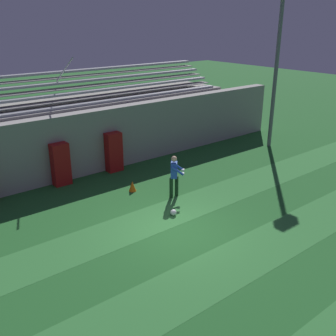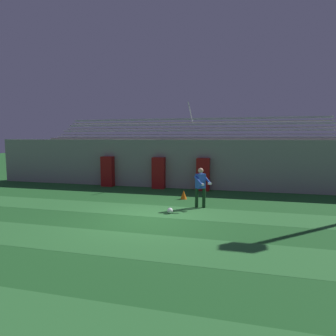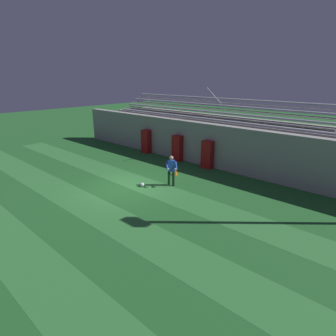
% 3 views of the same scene
% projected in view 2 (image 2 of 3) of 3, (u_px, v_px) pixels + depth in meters
% --- Properties ---
extents(ground_plane, '(80.00, 80.00, 0.00)m').
position_uv_depth(ground_plane, '(148.00, 219.00, 10.11)').
color(ground_plane, '#236028').
extents(turf_stripe_near, '(28.00, 1.78, 0.01)m').
position_uv_depth(turf_stripe_near, '(28.00, 327.00, 4.32)').
color(turf_stripe_near, '#337A38').
rests_on(turf_stripe_near, ground).
extents(turf_stripe_mid, '(28.00, 1.78, 0.01)m').
position_uv_depth(turf_stripe_mid, '(121.00, 243.00, 7.75)').
color(turf_stripe_mid, '#337A38').
rests_on(turf_stripe_mid, ground).
extents(turf_stripe_far, '(28.00, 1.78, 0.01)m').
position_uv_depth(turf_stripe_far, '(156.00, 211.00, 11.18)').
color(turf_stripe_far, '#337A38').
rests_on(turf_stripe_far, ground).
extents(back_wall, '(24.00, 0.60, 2.80)m').
position_uv_depth(back_wall, '(182.00, 164.00, 16.24)').
color(back_wall, '#999691').
rests_on(back_wall, ground).
extents(padding_pillar_gate_left, '(0.72, 0.44, 1.79)m').
position_uv_depth(padding_pillar_gate_left, '(159.00, 173.00, 16.06)').
color(padding_pillar_gate_left, maroon).
rests_on(padding_pillar_gate_left, ground).
extents(padding_pillar_gate_right, '(0.72, 0.44, 1.79)m').
position_uv_depth(padding_pillar_gate_right, '(203.00, 174.00, 15.46)').
color(padding_pillar_gate_right, maroon).
rests_on(padding_pillar_gate_right, ground).
extents(padding_pillar_far_left, '(0.72, 0.44, 1.79)m').
position_uv_depth(padding_pillar_far_left, '(108.00, 171.00, 16.82)').
color(padding_pillar_far_left, maroon).
rests_on(padding_pillar_far_left, ground).
extents(bleacher_stand, '(18.00, 3.35, 5.03)m').
position_uv_depth(bleacher_stand, '(188.00, 160.00, 18.15)').
color(bleacher_stand, '#999691').
rests_on(bleacher_stand, ground).
extents(goalkeeper, '(0.74, 0.74, 1.67)m').
position_uv_depth(goalkeeper, '(201.00, 185.00, 11.63)').
color(goalkeeper, '#143319').
rests_on(goalkeeper, ground).
extents(soccer_ball, '(0.22, 0.22, 0.22)m').
position_uv_depth(soccer_ball, '(170.00, 211.00, 10.81)').
color(soccer_ball, white).
rests_on(soccer_ball, ground).
extents(traffic_cone, '(0.30, 0.30, 0.42)m').
position_uv_depth(traffic_cone, '(184.00, 195.00, 13.36)').
color(traffic_cone, orange).
rests_on(traffic_cone, ground).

